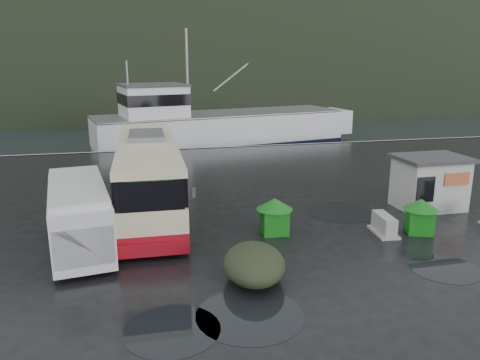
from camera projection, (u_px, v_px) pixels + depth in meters
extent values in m
plane|color=black|center=(254.00, 236.00, 19.82)|extent=(160.00, 160.00, 0.00)
cube|color=black|center=(154.00, 86.00, 123.77)|extent=(300.00, 180.00, 0.02)
cube|color=#999993|center=(196.00, 148.00, 38.72)|extent=(160.00, 0.60, 1.50)
ellipsoid|color=black|center=(163.00, 71.00, 258.11)|extent=(780.00, 540.00, 570.00)
cylinder|color=black|center=(250.00, 315.00, 13.72)|extent=(3.22, 3.22, 0.01)
cylinder|color=black|center=(172.00, 330.00, 12.97)|extent=(2.74, 2.74, 0.01)
cylinder|color=black|center=(342.00, 211.00, 22.92)|extent=(3.41, 3.41, 0.01)
cylinder|color=black|center=(445.00, 269.00, 16.71)|extent=(2.49, 2.49, 0.01)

